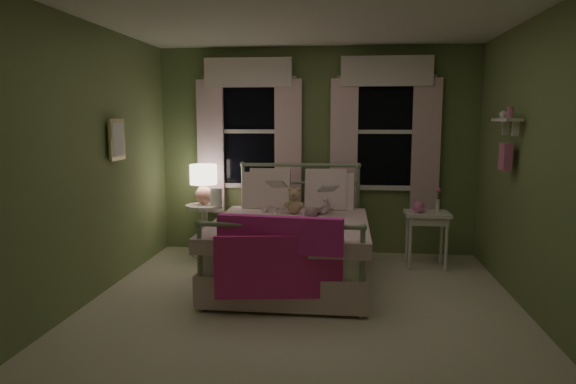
# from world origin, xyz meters

# --- Properties ---
(room_shell) EXTENTS (4.20, 4.20, 4.20)m
(room_shell) POSITION_xyz_m (0.00, 0.00, 1.30)
(room_shell) COLOR beige
(room_shell) RESTS_ON ground
(bed) EXTENTS (1.58, 2.04, 1.18)m
(bed) POSITION_xyz_m (-0.18, 0.86, 0.38)
(bed) COLOR white
(bed) RESTS_ON ground
(pink_throw) EXTENTS (1.10, 0.27, 0.71)m
(pink_throw) POSITION_xyz_m (-0.18, -0.17, 0.61)
(pink_throw) COLOR #F22FB0
(pink_throw) RESTS_ON bed
(child_left) EXTENTS (0.30, 0.25, 0.71)m
(child_left) POSITION_xyz_m (-0.46, 1.28, 0.93)
(child_left) COLOR #F7D1DD
(child_left) RESTS_ON bed
(child_right) EXTENTS (0.42, 0.37, 0.72)m
(child_right) POSITION_xyz_m (0.10, 1.28, 0.93)
(child_right) COLOR #F7D1DD
(child_right) RESTS_ON bed
(book_left) EXTENTS (0.21, 0.14, 0.26)m
(book_left) POSITION_xyz_m (-0.46, 1.03, 0.96)
(book_left) COLOR beige
(book_left) RESTS_ON child_left
(book_right) EXTENTS (0.22, 0.16, 0.26)m
(book_right) POSITION_xyz_m (0.10, 1.03, 0.92)
(book_right) COLOR beige
(book_right) RESTS_ON child_right
(teddy_bear) EXTENTS (0.23, 0.18, 0.30)m
(teddy_bear) POSITION_xyz_m (-0.18, 1.12, 0.79)
(teddy_bear) COLOR tan
(teddy_bear) RESTS_ON bed
(nightstand_left) EXTENTS (0.46, 0.46, 0.65)m
(nightstand_left) POSITION_xyz_m (-1.37, 1.71, 0.42)
(nightstand_left) COLOR white
(nightstand_left) RESTS_ON ground
(table_lamp) EXTENTS (0.33, 0.33, 0.49)m
(table_lamp) POSITION_xyz_m (-1.37, 1.71, 0.95)
(table_lamp) COLOR #E99789
(table_lamp) RESTS_ON nightstand_left
(book_nightstand) EXTENTS (0.22, 0.26, 0.02)m
(book_nightstand) POSITION_xyz_m (-1.27, 1.63, 0.66)
(book_nightstand) COLOR beige
(book_nightstand) RESTS_ON nightstand_left
(nightstand_right) EXTENTS (0.50, 0.40, 0.64)m
(nightstand_right) POSITION_xyz_m (1.31, 1.51, 0.55)
(nightstand_right) COLOR white
(nightstand_right) RESTS_ON ground
(pink_toy) EXTENTS (0.14, 0.19, 0.14)m
(pink_toy) POSITION_xyz_m (1.21, 1.50, 0.71)
(pink_toy) COLOR pink
(pink_toy) RESTS_ON nightstand_right
(bud_vase) EXTENTS (0.06, 0.06, 0.28)m
(bud_vase) POSITION_xyz_m (1.43, 1.56, 0.79)
(bud_vase) COLOR white
(bud_vase) RESTS_ON nightstand_right
(window_left) EXTENTS (1.34, 0.13, 1.96)m
(window_left) POSITION_xyz_m (-0.85, 2.03, 1.62)
(window_left) COLOR black
(window_left) RESTS_ON room_shell
(window_right) EXTENTS (1.34, 0.13, 1.96)m
(window_right) POSITION_xyz_m (0.85, 2.03, 1.62)
(window_right) COLOR black
(window_right) RESTS_ON room_shell
(wall_shelf) EXTENTS (0.15, 0.50, 0.60)m
(wall_shelf) POSITION_xyz_m (1.90, 0.70, 1.52)
(wall_shelf) COLOR white
(wall_shelf) RESTS_ON room_shell
(framed_picture) EXTENTS (0.03, 0.32, 0.42)m
(framed_picture) POSITION_xyz_m (-1.95, 0.60, 1.50)
(framed_picture) COLOR beige
(framed_picture) RESTS_ON room_shell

